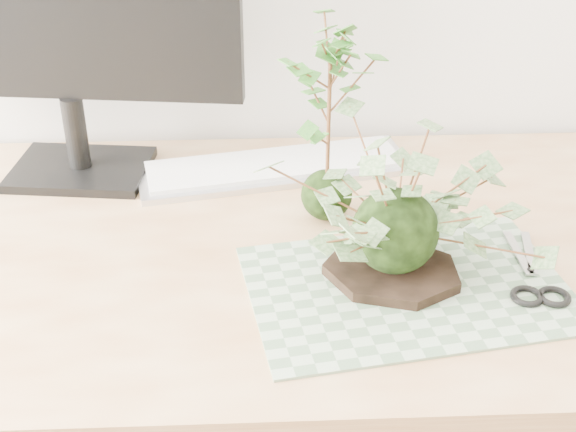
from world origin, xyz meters
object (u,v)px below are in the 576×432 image
object	(u,v)px
ivy_kokedama	(398,195)
maple_kokedama	(330,77)
monitor	(58,6)
keyboard	(274,167)
desk	(330,291)

from	to	relation	value
ivy_kokedama	maple_kokedama	bearing A→B (deg)	114.44
monitor	ivy_kokedama	bearing A→B (deg)	-28.08
keyboard	desk	bearing A→B (deg)	-82.34
ivy_kokedama	maple_kokedama	world-z (taller)	maple_kokedama
ivy_kokedama	monitor	world-z (taller)	monitor
desk	monitor	xyz separation A→B (m)	(-0.40, 0.24, 0.37)
desk	monitor	size ratio (longest dim) A/B	2.90
desk	ivy_kokedama	world-z (taller)	ivy_kokedama
maple_kokedama	keyboard	bearing A→B (deg)	116.12
maple_kokedama	monitor	distance (m)	0.43
desk	monitor	bearing A→B (deg)	149.20
keyboard	monitor	distance (m)	0.42
ivy_kokedama	maple_kokedama	distance (m)	0.20
desk	maple_kokedama	xyz separation A→B (m)	(-0.00, 0.07, 0.31)
maple_kokedama	keyboard	distance (m)	0.27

